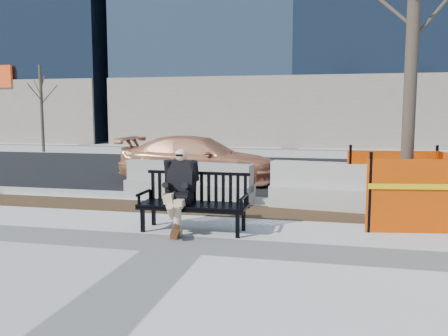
{
  "coord_description": "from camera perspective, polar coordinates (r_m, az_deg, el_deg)",
  "views": [
    {
      "loc": [
        2.24,
        -6.84,
        2.05
      ],
      "look_at": [
        0.37,
        1.41,
        1.03
      ],
      "focal_mm": 38.18,
      "sensor_mm": 36.0,
      "label": 1
    }
  ],
  "objects": [
    {
      "name": "jersey_barrier_left",
      "position": [
        11.08,
        -4.33,
        -3.82
      ],
      "size": [
        3.15,
        1.12,
        0.89
      ],
      "primitive_type": null,
      "rotation": [
        0.0,
        0.0,
        -0.17
      ],
      "color": "gray",
      "rests_on": "ground"
    },
    {
      "name": "seated_man",
      "position": [
        8.36,
        -5.27,
        -7.35
      ],
      "size": [
        0.61,
        1.0,
        1.38
      ],
      "primitive_type": null,
      "rotation": [
        0.0,
        0.0,
        -0.01
      ],
      "color": "black",
      "rests_on": "ground"
    },
    {
      "name": "curb",
      "position": [
        10.81,
        0.59,
        -3.74
      ],
      "size": [
        60.0,
        0.25,
        0.12
      ],
      "primitive_type": "cube",
      "color": "#9E9B93",
      "rests_on": "ground"
    },
    {
      "name": "bench",
      "position": [
        8.24,
        -3.67,
        -7.55
      ],
      "size": [
        1.91,
        0.71,
        1.01
      ],
      "primitive_type": null,
      "rotation": [
        0.0,
        0.0,
        -0.01
      ],
      "color": "black",
      "rests_on": "ground"
    },
    {
      "name": "far_tree_left",
      "position": [
        25.61,
        -20.78,
        1.83
      ],
      "size": [
        1.84,
        1.84,
        4.62
      ],
      "primitive_type": null,
      "rotation": [
        0.0,
        0.0,
        0.08
      ],
      "color": "#4F4432",
      "rests_on": "ground"
    },
    {
      "name": "sedan",
      "position": [
        13.76,
        -3.01,
        -1.71
      ],
      "size": [
        4.63,
        2.0,
        1.33
      ],
      "primitive_type": "imported",
      "rotation": [
        0.0,
        0.0,
        1.54
      ],
      "color": "tan",
      "rests_on": "ground"
    },
    {
      "name": "jersey_barrier_right",
      "position": [
        10.26,
        15.17,
        -4.9
      ],
      "size": [
        3.5,
        1.11,
        0.99
      ],
      "primitive_type": null,
      "rotation": [
        0.0,
        0.0,
        -0.12
      ],
      "color": "#A9A79F",
      "rests_on": "ground"
    },
    {
      "name": "ground",
      "position": [
        7.48,
        -5.24,
        -9.06
      ],
      "size": [
        120.0,
        120.0,
        0.0
      ],
      "primitive_type": "plane",
      "color": "beige",
      "rests_on": "ground"
    },
    {
      "name": "tree_fence",
      "position": [
        9.53,
        20.75,
        -6.0
      ],
      "size": [
        3.13,
        3.13,
        6.84
      ],
      "primitive_type": null,
      "rotation": [
        0.0,
        0.0,
        0.16
      ],
      "color": "#FF4A02",
      "rests_on": "ground"
    },
    {
      "name": "asphalt_street",
      "position": [
        15.93,
        4.58,
        -0.53
      ],
      "size": [
        60.0,
        10.4,
        0.01
      ],
      "primitive_type": "cube",
      "color": "black",
      "rests_on": "ground"
    },
    {
      "name": "mulch_strip",
      "position": [
        9.91,
        -0.58,
        -5.04
      ],
      "size": [
        40.0,
        1.2,
        0.02
      ],
      "primitive_type": "cube",
      "color": "#47301C",
      "rests_on": "ground"
    }
  ]
}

